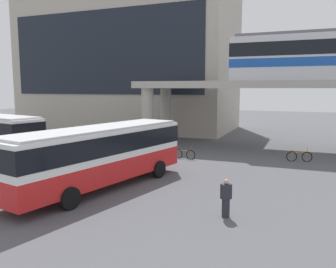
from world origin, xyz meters
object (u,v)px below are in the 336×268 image
object	(u,v)px
station_building	(128,64)
bicycle_orange	(299,156)
bus_main	(100,151)
bicycle_brown	(184,154)
pedestrian_waiting_near_stop	(226,199)

from	to	relation	value
station_building	bicycle_orange	size ratio (longest dim) A/B	15.24
bus_main	bicycle_orange	distance (m)	14.66
station_building	bicycle_brown	world-z (taller)	station_building
bus_main	pedestrian_waiting_near_stop	world-z (taller)	bus_main
bus_main	bicycle_orange	xyz separation A→B (m)	(9.52, 11.03, -1.63)
pedestrian_waiting_near_stop	bicycle_orange	bearing A→B (deg)	78.73
bicycle_orange	pedestrian_waiting_near_stop	bearing A→B (deg)	-101.27
pedestrian_waiting_near_stop	bicycle_brown	bearing A→B (deg)	117.28
station_building	pedestrian_waiting_near_stop	distance (m)	34.10
station_building	pedestrian_waiting_near_stop	size ratio (longest dim) A/B	16.91
bicycle_brown	bicycle_orange	bearing A→B (deg)	15.44
pedestrian_waiting_near_stop	bus_main	bearing A→B (deg)	166.65
station_building	pedestrian_waiting_near_stop	xyz separation A→B (m)	(18.94, -27.30, -7.64)
bus_main	bicycle_brown	size ratio (longest dim) A/B	6.35
bicycle_orange	bicycle_brown	xyz separation A→B (m)	(-7.94, -2.19, 0.00)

